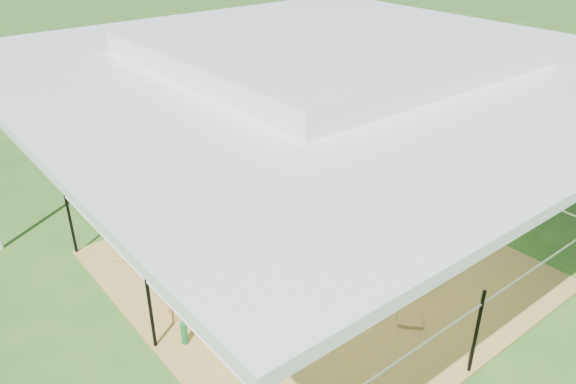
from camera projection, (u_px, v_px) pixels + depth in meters
ground at (318, 269)px, 7.10m from camera, size 90.00×90.00×0.00m
hay_patch at (318, 268)px, 7.09m from camera, size 4.60×4.60×0.03m
canopy_tent at (324, 56)px, 5.85m from camera, size 6.30×6.30×2.90m
rope_fence at (319, 225)px, 6.80m from camera, size 4.54×4.54×1.00m
straw_bale at (207, 286)px, 6.39m from camera, size 1.01×0.68×0.41m
dark_cloth at (205, 269)px, 6.28m from camera, size 1.08×0.74×0.05m
woman at (210, 226)px, 6.09m from camera, size 0.36×0.46×1.11m
green_bottle at (184, 333)px, 5.81m from camera, size 0.09×0.09×0.26m
pony at (292, 209)px, 7.44m from camera, size 1.14×0.55×0.95m
pink_hat at (293, 172)px, 7.18m from camera, size 0.30×0.30×0.14m
foal at (423, 258)px, 6.76m from camera, size 1.17×0.95×0.57m
trash_barrel at (265, 73)px, 13.66m from camera, size 0.60×0.60×0.79m
picnic_table_near at (143, 77)px, 13.52m from camera, size 1.81×1.42×0.69m
picnic_table_far at (243, 42)px, 16.64m from camera, size 2.13×1.80×0.76m
distant_person at (203, 68)px, 13.61m from camera, size 0.61×0.55×1.01m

